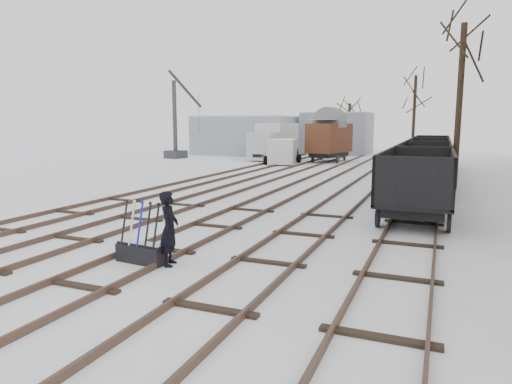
{
  "coord_description": "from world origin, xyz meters",
  "views": [
    {
      "loc": [
        6.75,
        -9.97,
        3.37
      ],
      "look_at": [
        1.36,
        3.23,
        1.2
      ],
      "focal_mm": 32.0,
      "sensor_mm": 36.0,
      "label": 1
    }
  ],
  "objects_px": {
    "worker": "(169,229)",
    "lorry": "(274,141)",
    "panel_van": "(283,151)",
    "crane": "(176,135)",
    "ground_frame": "(141,251)",
    "freight_wagon_a": "(417,193)",
    "box_van_wagon": "(330,137)"
  },
  "relations": [
    {
      "from": "worker",
      "to": "lorry",
      "type": "xyz_separation_m",
      "value": [
        -8.71,
        31.3,
        0.82
      ]
    },
    {
      "from": "panel_van",
      "to": "crane",
      "type": "xyz_separation_m",
      "value": [
        -11.54,
        2.07,
        1.12
      ]
    },
    {
      "from": "lorry",
      "to": "panel_van",
      "type": "relative_size",
      "value": 1.51
    },
    {
      "from": "ground_frame",
      "to": "crane",
      "type": "height_order",
      "value": "crane"
    },
    {
      "from": "freight_wagon_a",
      "to": "lorry",
      "type": "relative_size",
      "value": 0.79
    },
    {
      "from": "freight_wagon_a",
      "to": "box_van_wagon",
      "type": "relative_size",
      "value": 1.12
    },
    {
      "from": "crane",
      "to": "ground_frame",
      "type": "bearing_deg",
      "value": -49.24
    },
    {
      "from": "panel_van",
      "to": "crane",
      "type": "distance_m",
      "value": 11.77
    },
    {
      "from": "freight_wagon_a",
      "to": "panel_van",
      "type": "distance_m",
      "value": 22.15
    },
    {
      "from": "lorry",
      "to": "panel_van",
      "type": "xyz_separation_m",
      "value": [
        2.37,
        -4.42,
        -0.67
      ]
    },
    {
      "from": "freight_wagon_a",
      "to": "lorry",
      "type": "bearing_deg",
      "value": 120.63
    },
    {
      "from": "lorry",
      "to": "crane",
      "type": "bearing_deg",
      "value": -163.32
    },
    {
      "from": "ground_frame",
      "to": "lorry",
      "type": "relative_size",
      "value": 0.2
    },
    {
      "from": "panel_van",
      "to": "box_van_wagon",
      "type": "bearing_deg",
      "value": 36.48
    },
    {
      "from": "freight_wagon_a",
      "to": "panel_van",
      "type": "relative_size",
      "value": 1.19
    },
    {
      "from": "freight_wagon_a",
      "to": "box_van_wagon",
      "type": "height_order",
      "value": "box_van_wagon"
    },
    {
      "from": "box_van_wagon",
      "to": "crane",
      "type": "xyz_separation_m",
      "value": [
        -14.59,
        -1.49,
        0.04
      ]
    },
    {
      "from": "worker",
      "to": "crane",
      "type": "relative_size",
      "value": 0.22
    },
    {
      "from": "lorry",
      "to": "panel_van",
      "type": "bearing_deg",
      "value": -59.51
    },
    {
      "from": "ground_frame",
      "to": "freight_wagon_a",
      "type": "xyz_separation_m",
      "value": [
        5.87,
        8.03,
        0.63
      ]
    },
    {
      "from": "lorry",
      "to": "crane",
      "type": "relative_size",
      "value": 0.9
    },
    {
      "from": "box_van_wagon",
      "to": "crane",
      "type": "bearing_deg",
      "value": -162.12
    },
    {
      "from": "worker",
      "to": "panel_van",
      "type": "bearing_deg",
      "value": -5.6
    },
    {
      "from": "lorry",
      "to": "ground_frame",
      "type": "bearing_deg",
      "value": -73.5
    },
    {
      "from": "ground_frame",
      "to": "worker",
      "type": "distance_m",
      "value": 0.97
    },
    {
      "from": "worker",
      "to": "crane",
      "type": "distance_m",
      "value": 34.04
    },
    {
      "from": "lorry",
      "to": "panel_van",
      "type": "height_order",
      "value": "lorry"
    },
    {
      "from": "freight_wagon_a",
      "to": "crane",
      "type": "distance_m",
      "value": 31.18
    },
    {
      "from": "ground_frame",
      "to": "worker",
      "type": "xyz_separation_m",
      "value": [
        0.75,
        0.1,
        0.61
      ]
    },
    {
      "from": "box_van_wagon",
      "to": "crane",
      "type": "height_order",
      "value": "crane"
    },
    {
      "from": "crane",
      "to": "freight_wagon_a",
      "type": "bearing_deg",
      "value": -32.19
    },
    {
      "from": "box_van_wagon",
      "to": "crane",
      "type": "distance_m",
      "value": 14.66
    }
  ]
}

